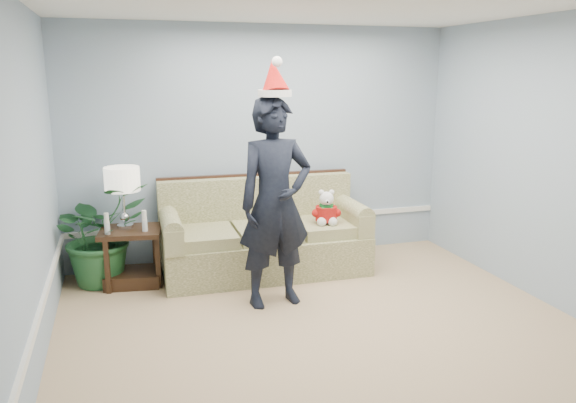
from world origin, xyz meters
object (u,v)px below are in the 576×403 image
Objects in this scene: table_lamp at (122,182)px; man at (275,203)px; sofa at (263,238)px; teddy_bear at (327,211)px; side_table at (133,263)px; houseplant at (100,234)px.

man is at bearing -36.21° from table_lamp.
teddy_bear is at bearing -18.15° from sofa.
table_lamp is at bearing 121.69° from side_table.
teddy_bear is (0.66, -0.23, 0.32)m from sofa.
sofa is at bearing -4.08° from houseplant.
man is (1.30, -0.91, 0.75)m from side_table.
sofa is at bearing 174.93° from teddy_bear.
side_table is 0.85m from table_lamp.
houseplant is 1.96m from man.
houseplant reaches higher than sofa.
table_lamp is at bearing -11.52° from houseplant.
table_lamp is (-0.05, 0.08, 0.85)m from side_table.
houseplant reaches higher than teddy_bear.
man reaches higher than side_table.
table_lamp is at bearing 178.29° from sofa.
sofa is 2.09× the size of houseplant.
table_lamp reaches higher than teddy_bear.
table_lamp is at bearing 136.43° from man.
side_table is at bearing -23.04° from houseplant.
teddy_bear is (0.78, 0.69, -0.30)m from man.
man is 5.09× the size of teddy_bear.
table_lamp is 0.61m from houseplant.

